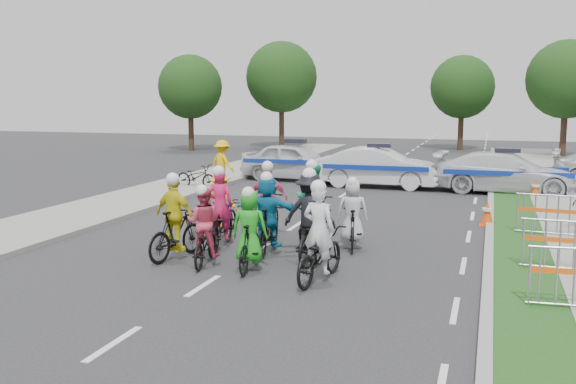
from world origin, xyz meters
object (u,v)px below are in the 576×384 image
(rider_1, at_px, (250,238))
(barrier_1, at_px, (574,249))
(rider_0, at_px, (319,248))
(rider_3, at_px, (176,226))
(cone_1, at_px, (535,189))
(rider_4, at_px, (310,225))
(tree_0, at_px, (190,87))
(tree_3, at_px, (282,77))
(tree_4, at_px, (462,87))
(rider_6, at_px, (221,220))
(tree_1, at_px, (567,79))
(rider_5, at_px, (268,219))
(police_car_0, at_px, (296,162))
(police_car_1, at_px, (379,167))
(rider_8, at_px, (313,210))
(barrier_2, at_px, (558,217))
(police_car_2, at_px, (507,173))
(marshal_hiviz, at_px, (223,163))
(rider_7, at_px, (353,221))
(rider_9, at_px, (269,208))
(parked_bike, at_px, (196,177))
(cone_0, at_px, (487,213))
(rider_2, at_px, (204,235))
(rider_10, at_px, (221,209))

(rider_1, bearing_deg, barrier_1, -172.12)
(rider_0, relative_size, rider_3, 1.06)
(rider_1, distance_m, barrier_1, 6.44)
(cone_1, bearing_deg, rider_0, -110.55)
(rider_4, bearing_deg, tree_0, -61.67)
(tree_3, xyz_separation_m, tree_4, (12.00, 2.00, -0.70))
(barrier_1, xyz_separation_m, tree_0, (-20.70, 25.17, 3.63))
(rider_6, bearing_deg, tree_3, -83.59)
(tree_1, relative_size, tree_4, 1.08)
(rider_5, relative_size, rider_6, 0.95)
(police_car_0, bearing_deg, police_car_1, -97.47)
(rider_6, relative_size, rider_8, 0.99)
(rider_8, relative_size, barrier_2, 1.01)
(tree_3, bearing_deg, cone_1, -50.37)
(rider_4, distance_m, rider_6, 2.42)
(rider_8, xyz_separation_m, tree_3, (-9.90, 27.58, 4.14))
(police_car_2, xyz_separation_m, tree_0, (-19.62, 13.76, 3.43))
(marshal_hiviz, distance_m, tree_3, 19.74)
(rider_4, distance_m, rider_5, 1.12)
(police_car_1, bearing_deg, rider_7, -172.39)
(rider_0, height_order, tree_1, tree_1)
(rider_9, xyz_separation_m, tree_3, (-8.76, 27.59, 4.14))
(police_car_2, xyz_separation_m, parked_bike, (-11.40, -2.54, -0.27))
(barrier_2, bearing_deg, cone_1, 91.06)
(rider_8, height_order, tree_4, tree_4)
(tree_4, bearing_deg, tree_3, -170.54)
(rider_7, xyz_separation_m, police_car_1, (-1.21, 10.60, 0.11))
(rider_6, xyz_separation_m, police_car_1, (1.80, 11.34, 0.14))
(rider_8, height_order, cone_0, rider_8)
(rider_2, distance_m, police_car_0, 14.11)
(rider_1, bearing_deg, rider_2, -14.40)
(rider_0, distance_m, rider_7, 2.80)
(rider_2, distance_m, cone_0, 8.38)
(rider_0, bearing_deg, cone_0, -105.36)
(rider_7, height_order, parked_bike, rider_7)
(rider_1, bearing_deg, rider_3, -17.43)
(tree_4, bearing_deg, police_car_1, -96.28)
(rider_7, xyz_separation_m, parked_bike, (-7.83, 7.93, -0.19))
(police_car_2, bearing_deg, barrier_1, -170.54)
(police_car_0, distance_m, police_car_2, 8.59)
(barrier_2, distance_m, cone_0, 2.13)
(rider_7, bearing_deg, marshal_hiviz, -62.95)
(rider_5, xyz_separation_m, tree_1, (8.68, 27.23, 3.74))
(rider_8, distance_m, marshal_hiviz, 10.58)
(rider_1, height_order, barrier_1, rider_1)
(barrier_1, bearing_deg, barrier_2, 90.00)
(rider_2, distance_m, rider_10, 3.10)
(rider_3, relative_size, marshal_hiviz, 1.06)
(barrier_2, distance_m, cone_1, 6.86)
(rider_6, height_order, rider_9, same)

